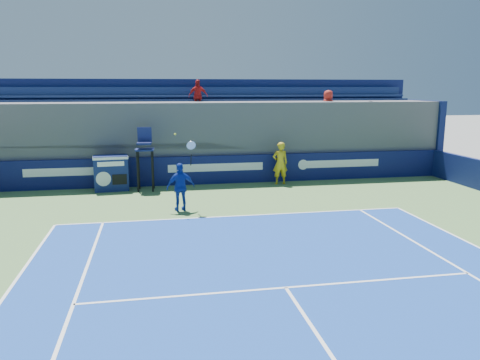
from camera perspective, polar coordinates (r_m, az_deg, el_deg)
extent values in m
imported|color=gold|center=(19.60, 4.92, 2.06)|extent=(0.65, 0.43, 1.77)
cube|color=white|center=(14.80, -0.27, -4.39)|extent=(10.97, 0.07, 0.00)
cube|color=white|center=(9.75, 5.60, -12.92)|extent=(8.23, 0.07, 0.00)
cube|color=#0C1147|center=(19.70, -2.97, 1.26)|extent=(20.40, 0.20, 1.20)
cube|color=white|center=(19.72, -20.48, 0.92)|extent=(3.20, 0.01, 0.32)
cube|color=white|center=(19.58, -2.93, 1.55)|extent=(4.00, 0.01, 0.32)
cube|color=white|center=(21.01, 12.12, 1.98)|extent=(3.60, 0.01, 0.32)
cylinder|color=white|center=(20.42, 7.71, 1.86)|extent=(0.44, 0.01, 0.44)
cube|color=#101C53|center=(19.02, -15.42, 0.81)|extent=(1.36, 0.82, 1.40)
cube|color=white|center=(18.92, -15.52, 2.69)|extent=(1.38, 0.84, 0.10)
cylinder|color=silver|center=(18.70, -16.31, 0.12)|extent=(0.56, 0.07, 0.56)
cube|color=black|center=(18.71, -14.46, 0.07)|extent=(0.55, 0.07, 0.40)
cube|color=white|center=(18.60, -15.48, 1.89)|extent=(1.00, 0.10, 0.18)
cylinder|color=black|center=(18.45, -12.37, 0.96)|extent=(0.07, 0.07, 1.60)
cylinder|color=black|center=(18.41, -10.64, 1.01)|extent=(0.07, 0.07, 1.60)
cylinder|color=black|center=(19.00, -12.23, 1.26)|extent=(0.07, 0.07, 1.60)
cylinder|color=black|center=(18.96, -10.55, 1.30)|extent=(0.07, 0.07, 1.60)
cube|color=#101950|center=(18.58, -11.55, 3.66)|extent=(0.74, 0.74, 0.06)
cube|color=#121845|center=(18.45, -11.60, 4.38)|extent=(0.57, 0.48, 0.08)
cube|color=#151C52|center=(18.78, -11.56, 5.42)|extent=(0.55, 0.09, 0.60)
imported|color=#122E98|center=(15.38, -7.24, -0.86)|extent=(0.99, 0.55, 1.59)
cylinder|color=black|center=(15.22, -5.99, 2.46)|extent=(0.05, 0.16, 0.39)
torus|color=silver|center=(15.09, -5.98, 4.22)|extent=(0.30, 0.14, 0.29)
cylinder|color=silver|center=(15.09, -5.98, 4.22)|extent=(0.26, 0.11, 0.24)
sphere|color=yellow|center=(14.99, -7.92, 5.56)|extent=(0.07, 0.07, 0.07)
cube|color=#4B4C50|center=(21.42, -3.67, 4.99)|extent=(20.40, 3.60, 3.38)
cube|color=#4B4C50|center=(20.11, -3.20, 3.98)|extent=(20.40, 0.90, 0.55)
cube|color=navy|center=(19.96, -3.18, 5.30)|extent=(20.00, 0.45, 0.08)
cube|color=navy|center=(20.18, -3.27, 5.93)|extent=(20.00, 0.06, 0.45)
cube|color=#4B4C50|center=(20.94, -3.53, 5.78)|extent=(20.40, 0.90, 0.55)
cube|color=navy|center=(20.80, -3.51, 7.05)|extent=(20.00, 0.45, 0.08)
cube|color=navy|center=(21.03, -3.60, 7.64)|extent=(20.00, 0.06, 0.45)
cube|color=#4B4C50|center=(21.78, -3.84, 7.43)|extent=(20.40, 0.90, 0.55)
cube|color=navy|center=(21.66, -3.83, 8.67)|extent=(20.00, 0.45, 0.08)
cube|color=navy|center=(21.90, -3.91, 9.22)|extent=(20.00, 0.06, 0.45)
cube|color=#4B4C50|center=(22.65, -4.13, 8.97)|extent=(20.40, 0.90, 0.55)
cube|color=navy|center=(22.54, -4.12, 10.16)|extent=(20.00, 0.45, 0.08)
cube|color=navy|center=(22.78, -4.20, 10.68)|extent=(20.00, 0.06, 0.45)
cube|color=#0C1647|center=(23.30, -4.26, 6.75)|extent=(20.80, 0.30, 4.40)
cube|color=#0C1647|center=(24.86, 20.85, 5.17)|extent=(0.30, 3.90, 3.40)
imported|color=gold|center=(20.18, -21.81, 6.21)|extent=(0.78, 0.64, 1.50)
imported|color=white|center=(19.81, -8.57, 6.88)|extent=(1.10, 0.78, 1.56)
imported|color=teal|center=(20.18, 0.77, 7.18)|extent=(0.98, 0.46, 1.62)
imported|color=#AB2318|center=(22.13, 10.67, 8.70)|extent=(0.87, 0.69, 1.57)
imported|color=black|center=(21.98, 15.44, 7.15)|extent=(0.66, 0.49, 1.65)
imported|color=red|center=(21.64, -5.12, 10.14)|extent=(0.91, 0.48, 1.48)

